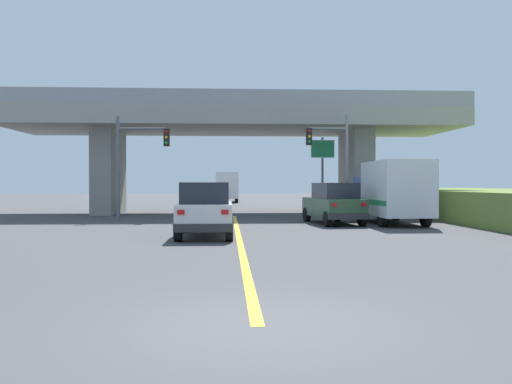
{
  "coord_description": "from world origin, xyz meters",
  "views": [
    {
      "loc": [
        -0.42,
        -7.42,
        1.96
      ],
      "look_at": [
        1.18,
        22.99,
        1.52
      ],
      "focal_mm": 38.15,
      "sensor_mm": 36.0,
      "label": 1
    }
  ],
  "objects_px": {
    "suv_lead": "(206,210)",
    "traffic_signal_farside": "(135,154)",
    "box_truck": "(392,191)",
    "highway_sign": "(323,158)",
    "semi_truck_distant": "(227,187)",
    "traffic_signal_nearside": "(334,154)",
    "suv_crossing": "(334,203)"
  },
  "relations": [
    {
      "from": "highway_sign",
      "to": "suv_crossing",
      "type": "bearing_deg",
      "value": -95.85
    },
    {
      "from": "traffic_signal_farside",
      "to": "highway_sign",
      "type": "xyz_separation_m",
      "value": [
        10.97,
        3.9,
        -0.0
      ]
    },
    {
      "from": "highway_sign",
      "to": "semi_truck_distant",
      "type": "xyz_separation_m",
      "value": [
        -5.99,
        24.78,
        -1.92
      ]
    },
    {
      "from": "suv_lead",
      "to": "highway_sign",
      "type": "xyz_separation_m",
      "value": [
        6.77,
        13.59,
        2.56
      ]
    },
    {
      "from": "suv_lead",
      "to": "traffic_signal_nearside",
      "type": "relative_size",
      "value": 0.77
    },
    {
      "from": "traffic_signal_nearside",
      "to": "semi_truck_distant",
      "type": "height_order",
      "value": "traffic_signal_nearside"
    },
    {
      "from": "traffic_signal_nearside",
      "to": "box_truck",
      "type": "bearing_deg",
      "value": -64.67
    },
    {
      "from": "suv_lead",
      "to": "semi_truck_distant",
      "type": "bearing_deg",
      "value": 88.84
    },
    {
      "from": "suv_crossing",
      "to": "box_truck",
      "type": "xyz_separation_m",
      "value": [
        2.87,
        -0.11,
        0.59
      ]
    },
    {
      "from": "suv_lead",
      "to": "suv_crossing",
      "type": "relative_size",
      "value": 0.91
    },
    {
      "from": "suv_crossing",
      "to": "semi_truck_distant",
      "type": "distance_m",
      "value": 32.58
    },
    {
      "from": "suv_lead",
      "to": "traffic_signal_farside",
      "type": "height_order",
      "value": "traffic_signal_farside"
    },
    {
      "from": "traffic_signal_farside",
      "to": "highway_sign",
      "type": "bearing_deg",
      "value": 19.56
    },
    {
      "from": "suv_lead",
      "to": "traffic_signal_nearside",
      "type": "height_order",
      "value": "traffic_signal_nearside"
    },
    {
      "from": "box_truck",
      "to": "highway_sign",
      "type": "distance_m",
      "value": 8.02
    },
    {
      "from": "box_truck",
      "to": "semi_truck_distant",
      "type": "xyz_separation_m",
      "value": [
        -8.11,
        32.26,
        0.05
      ]
    },
    {
      "from": "traffic_signal_nearside",
      "to": "semi_truck_distant",
      "type": "relative_size",
      "value": 0.89
    },
    {
      "from": "traffic_signal_nearside",
      "to": "highway_sign",
      "type": "bearing_deg",
      "value": 91.41
    },
    {
      "from": "suv_crossing",
      "to": "traffic_signal_nearside",
      "type": "relative_size",
      "value": 0.85
    },
    {
      "from": "box_truck",
      "to": "traffic_signal_nearside",
      "type": "distance_m",
      "value": 5.19
    },
    {
      "from": "traffic_signal_farside",
      "to": "suv_crossing",
      "type": "bearing_deg",
      "value": -18.78
    },
    {
      "from": "suv_crossing",
      "to": "traffic_signal_nearside",
      "type": "height_order",
      "value": "traffic_signal_nearside"
    },
    {
      "from": "box_truck",
      "to": "semi_truck_distant",
      "type": "height_order",
      "value": "semi_truck_distant"
    },
    {
      "from": "box_truck",
      "to": "traffic_signal_nearside",
      "type": "xyz_separation_m",
      "value": [
        -2.04,
        4.31,
        2.05
      ]
    },
    {
      "from": "suv_lead",
      "to": "traffic_signal_farside",
      "type": "relative_size",
      "value": 0.8
    },
    {
      "from": "box_truck",
      "to": "highway_sign",
      "type": "height_order",
      "value": "highway_sign"
    },
    {
      "from": "suv_lead",
      "to": "suv_crossing",
      "type": "distance_m",
      "value": 8.65
    },
    {
      "from": "suv_crossing",
      "to": "traffic_signal_farside",
      "type": "bearing_deg",
      "value": 154.41
    },
    {
      "from": "suv_lead",
      "to": "suv_crossing",
      "type": "bearing_deg",
      "value": 45.95
    },
    {
      "from": "highway_sign",
      "to": "semi_truck_distant",
      "type": "bearing_deg",
      "value": 103.59
    },
    {
      "from": "suv_lead",
      "to": "traffic_signal_nearside",
      "type": "bearing_deg",
      "value": 56.68
    },
    {
      "from": "traffic_signal_nearside",
      "to": "semi_truck_distant",
      "type": "bearing_deg",
      "value": 102.25
    }
  ]
}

